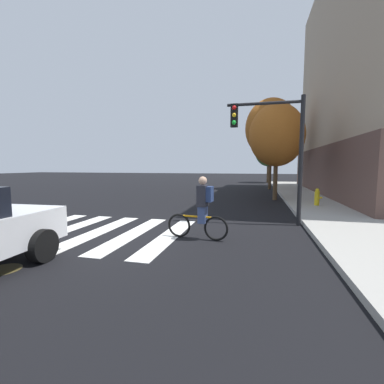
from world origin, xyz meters
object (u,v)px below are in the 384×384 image
(traffic_light_near, at_px, (275,138))
(fire_hydrant, at_px, (317,197))
(street_tree_mid, at_px, (271,128))
(street_tree_far, at_px, (268,151))
(cyclist, at_px, (202,208))
(manhole_cover, at_px, (3,270))
(street_tree_near, at_px, (277,135))

(traffic_light_near, height_order, fire_hydrant, traffic_light_near)
(traffic_light_near, xyz_separation_m, street_tree_mid, (0.52, 13.80, 2.18))
(traffic_light_near, bearing_deg, street_tree_far, 88.23)
(cyclist, bearing_deg, traffic_light_near, 50.66)
(cyclist, bearing_deg, manhole_cover, -137.82)
(fire_hydrant, xyz_separation_m, street_tree_mid, (-1.66, 9.90, 4.51))
(cyclist, relative_size, street_tree_mid, 0.23)
(street_tree_near, bearing_deg, manhole_cover, -115.47)
(cyclist, xyz_separation_m, street_tree_near, (2.44, 9.00, 2.84))
(cyclist, bearing_deg, fire_hydrant, 56.67)
(street_tree_far, bearing_deg, fire_hydrant, -85.53)
(manhole_cover, distance_m, traffic_light_near, 7.96)
(manhole_cover, xyz_separation_m, street_tree_far, (5.89, 28.09, 3.63))
(street_tree_near, xyz_separation_m, street_tree_far, (0.21, 16.15, -0.04))
(manhole_cover, height_order, traffic_light_near, traffic_light_near)
(street_tree_far, bearing_deg, manhole_cover, -101.85)
(manhole_cover, xyz_separation_m, street_tree_near, (5.69, 11.94, 3.67))
(traffic_light_near, distance_m, street_tree_far, 22.80)
(street_tree_near, bearing_deg, street_tree_mid, 89.82)
(street_tree_near, distance_m, street_tree_mid, 7.30)
(fire_hydrant, distance_m, street_tree_mid, 11.00)
(cyclist, height_order, fire_hydrant, cyclist)
(cyclist, height_order, street_tree_near, street_tree_near)
(manhole_cover, distance_m, cyclist, 4.45)
(cyclist, bearing_deg, street_tree_near, 74.80)
(traffic_light_near, xyz_separation_m, street_tree_near, (0.49, 6.62, 0.82))
(manhole_cover, bearing_deg, cyclist, 42.18)
(traffic_light_near, relative_size, street_tree_far, 0.78)
(fire_hydrant, relative_size, street_tree_near, 0.14)
(manhole_cover, bearing_deg, fire_hydrant, 51.35)
(traffic_light_near, relative_size, street_tree_mid, 0.56)
(traffic_light_near, distance_m, street_tree_near, 6.69)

